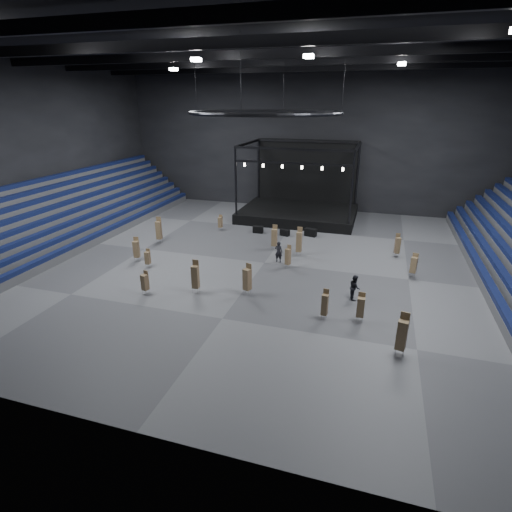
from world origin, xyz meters
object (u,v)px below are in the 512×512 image
(flight_case_left, at_px, (258,229))
(chair_stack_4, at_px, (195,276))
(chair_stack_9, at_px, (247,279))
(chair_stack_5, at_px, (145,282))
(chair_stack_14, at_px, (220,222))
(chair_stack_13, at_px, (159,230))
(chair_stack_7, at_px, (325,304))
(chair_stack_11, at_px, (148,258))
(chair_stack_2, at_px, (402,334))
(chair_stack_12, at_px, (136,249))
(chair_stack_3, at_px, (288,256))
(chair_stack_10, at_px, (361,306))
(chair_stack_0, at_px, (398,245))
(flight_case_right, at_px, (311,232))
(chair_stack_1, at_px, (299,241))
(chair_stack_8, at_px, (274,237))
(man_center, at_px, (279,252))
(crew_member, at_px, (355,287))
(flight_case_mid, at_px, (285,233))
(stage, at_px, (299,206))
(chair_stack_6, at_px, (414,264))

(flight_case_left, xyz_separation_m, chair_stack_4, (-0.29, -15.73, 0.99))
(chair_stack_9, bearing_deg, chair_stack_5, -141.71)
(chair_stack_4, distance_m, chair_stack_14, 15.90)
(chair_stack_4, relative_size, chair_stack_13, 0.97)
(flight_case_left, distance_m, chair_stack_13, 10.90)
(chair_stack_7, xyz_separation_m, chair_stack_11, (-16.26, 4.46, -0.20))
(chair_stack_2, distance_m, chair_stack_12, 24.30)
(chair_stack_3, distance_m, chair_stack_12, 13.91)
(chair_stack_10, xyz_separation_m, chair_stack_14, (-16.49, 16.13, -0.16))
(chair_stack_0, height_order, chair_stack_14, chair_stack_0)
(chair_stack_3, distance_m, chair_stack_14, 12.99)
(flight_case_right, height_order, chair_stack_1, chair_stack_1)
(chair_stack_7, distance_m, chair_stack_11, 16.86)
(chair_stack_4, distance_m, chair_stack_10, 12.42)
(chair_stack_8, distance_m, man_center, 3.27)
(chair_stack_0, distance_m, chair_stack_8, 11.73)
(chair_stack_4, bearing_deg, crew_member, 6.67)
(chair_stack_0, bearing_deg, man_center, -173.46)
(chair_stack_2, bearing_deg, chair_stack_10, 140.00)
(chair_stack_12, distance_m, chair_stack_14, 11.69)
(chair_stack_12, bearing_deg, flight_case_right, 26.63)
(flight_case_right, xyz_separation_m, man_center, (-1.55, -8.30, 0.56))
(flight_case_mid, relative_size, chair_stack_8, 0.40)
(chair_stack_0, height_order, chair_stack_5, chair_stack_0)
(chair_stack_5, bearing_deg, flight_case_right, 76.25)
(chair_stack_4, distance_m, chair_stack_13, 12.81)
(flight_case_mid, height_order, man_center, man_center)
(chair_stack_0, distance_m, chair_stack_9, 16.16)
(chair_stack_13, bearing_deg, chair_stack_14, 42.45)
(chair_stack_7, bearing_deg, stage, 111.16)
(crew_member, bearing_deg, chair_stack_11, 73.56)
(chair_stack_11, relative_size, chair_stack_14, 0.96)
(chair_stack_1, bearing_deg, flight_case_mid, 116.02)
(chair_stack_2, xyz_separation_m, chair_stack_5, (-18.44, 2.63, -0.40))
(chair_stack_2, distance_m, chair_stack_10, 4.09)
(man_center, bearing_deg, chair_stack_1, -116.57)
(chair_stack_4, height_order, chair_stack_13, chair_stack_13)
(chair_stack_4, xyz_separation_m, chair_stack_12, (-7.96, 4.32, -0.15))
(chair_stack_3, height_order, chair_stack_14, chair_stack_3)
(chair_stack_3, height_order, chair_stack_6, chair_stack_3)
(chair_stack_0, distance_m, chair_stack_3, 10.92)
(flight_case_right, distance_m, chair_stack_0, 9.65)
(flight_case_mid, distance_m, chair_stack_0, 12.03)
(chair_stack_11, bearing_deg, chair_stack_6, 8.91)
(chair_stack_3, xyz_separation_m, crew_member, (6.07, -4.37, -0.15))
(flight_case_left, distance_m, man_center, 8.89)
(stage, xyz_separation_m, chair_stack_2, (11.45, -27.60, -0.02))
(flight_case_left, distance_m, chair_stack_8, 5.73)
(flight_case_mid, xyz_separation_m, man_center, (1.19, -7.62, 0.64))
(chair_stack_2, height_order, crew_member, chair_stack_2)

